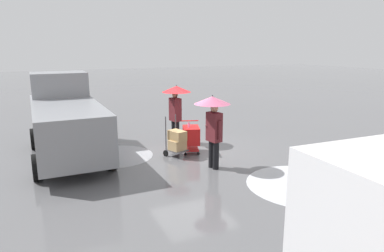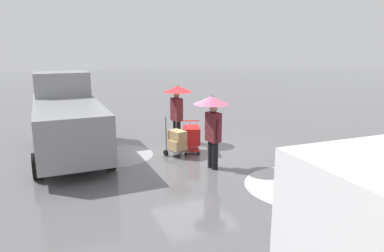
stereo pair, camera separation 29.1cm
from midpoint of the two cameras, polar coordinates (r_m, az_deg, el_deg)
ground_plane at (r=11.92m, az=-0.59°, el=-4.09°), size 90.00×90.00×0.00m
slush_patch_near_cluster at (r=9.49m, az=16.96°, el=-9.21°), size 2.93×2.93×0.01m
slush_patch_mid_street at (r=11.67m, az=-13.26°, el=-4.79°), size 2.48×2.48×0.01m
cargo_van_parked_right at (r=11.84m, az=-20.58°, el=0.85°), size 2.23×5.36×2.60m
shopping_cart_vendor at (r=11.59m, az=-0.87°, el=-1.66°), size 0.79×0.95×1.04m
hand_dolly_boxes at (r=11.20m, az=-3.22°, el=-2.46°), size 0.73×0.84×1.32m
pedestrian_pink_side at (r=9.92m, az=2.64°, el=1.85°), size 1.04×1.04×2.15m
pedestrian_black_side at (r=12.59m, az=-3.32°, el=4.22°), size 1.04×1.04×2.15m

